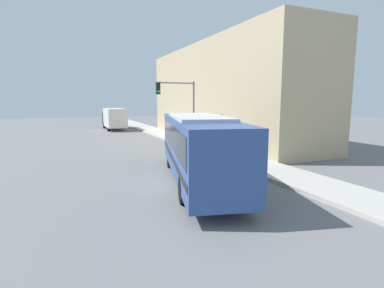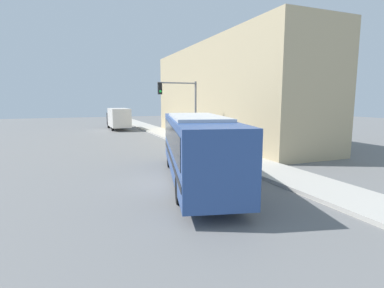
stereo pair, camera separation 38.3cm
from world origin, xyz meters
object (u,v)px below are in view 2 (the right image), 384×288
Objects in this scene: traffic_light_pole at (183,102)px; pedestrian_near_corner at (204,134)px; city_bus at (196,144)px; delivery_truck at (118,118)px; fire_hydrant at (221,150)px; parking_meter at (187,133)px.

traffic_light_pole reaches higher than pedestrian_near_corner.
city_bus is 10.13m from traffic_light_pole.
delivery_truck is 18.91m from pedestrian_near_corner.
pedestrian_near_corner is (4.85, 9.82, -0.81)m from city_bus.
city_bus is 6.15m from fire_hydrant.
delivery_truck is 5.17× the size of parking_meter.
parking_meter is at bearing 57.35° from traffic_light_pole.
city_bus reaches higher than parking_meter.
pedestrian_near_corner is at bearing -76.55° from delivery_truck.
delivery_truck is at bearing 103.64° from city_bus.
fire_hydrant is 5.93m from traffic_light_pole.
traffic_light_pole is at bearing -122.65° from parking_meter.
delivery_truck reaches higher than pedestrian_near_corner.
parking_meter is 1.61m from pedestrian_near_corner.
parking_meter is (3.37, -17.15, -0.45)m from delivery_truck.
city_bus is at bearing -106.67° from traffic_light_pole.
fire_hydrant is (3.83, 4.64, -1.31)m from city_bus.
delivery_truck is 1.37× the size of traffic_light_pole.
pedestrian_near_corner is (1.03, 5.18, 0.50)m from fire_hydrant.
traffic_light_pole reaches higher than delivery_truck.
pedestrian_near_corner is at bearing -50.26° from parking_meter.
fire_hydrant is 0.46× the size of pedestrian_near_corner.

